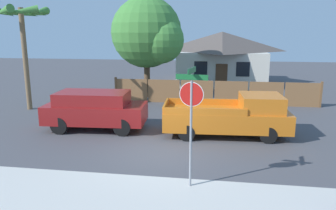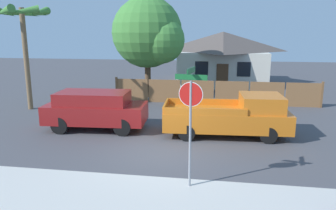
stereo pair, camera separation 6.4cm
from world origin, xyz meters
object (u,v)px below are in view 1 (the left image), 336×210
(red_suv, at_px, (95,109))
(palm_tree, at_px, (22,21))
(orange_pickup, at_px, (232,116))
(house, at_px, (222,57))
(stop_sign, at_px, (191,108))
(oak_tree, at_px, (149,34))

(red_suv, bearing_deg, palm_tree, 144.86)
(red_suv, bearing_deg, orange_pickup, -3.22)
(house, height_order, palm_tree, palm_tree)
(house, bearing_deg, orange_pickup, -88.59)
(orange_pickup, relative_size, stop_sign, 1.56)
(house, xyz_separation_m, oak_tree, (-4.80, -7.32, 1.95))
(orange_pickup, bearing_deg, house, 88.03)
(house, xyz_separation_m, red_suv, (-5.75, -15.02, -1.32))
(stop_sign, bearing_deg, oak_tree, 116.32)
(house, bearing_deg, red_suv, -110.96)
(oak_tree, relative_size, orange_pickup, 1.24)
(oak_tree, xyz_separation_m, red_suv, (-0.95, -7.70, -3.27))
(palm_tree, height_order, orange_pickup, palm_tree)
(orange_pickup, bearing_deg, palm_tree, 160.74)
(orange_pickup, bearing_deg, red_suv, 176.78)
(house, relative_size, stop_sign, 2.21)
(house, relative_size, oak_tree, 1.15)
(palm_tree, distance_m, stop_sign, 13.26)
(palm_tree, distance_m, red_suv, 7.37)
(oak_tree, height_order, stop_sign, oak_tree)
(house, height_order, stop_sign, house)
(oak_tree, relative_size, stop_sign, 1.93)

